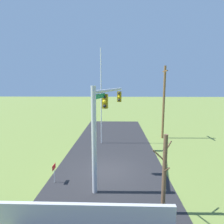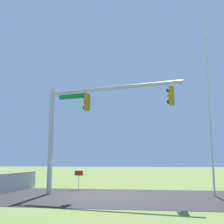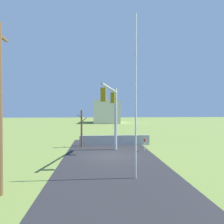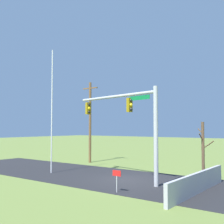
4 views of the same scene
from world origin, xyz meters
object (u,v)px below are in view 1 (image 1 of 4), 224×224
(utility_pole, at_px, (164,101))
(flagpole, at_px, (101,97))
(bare_tree, at_px, (164,174))
(open_sign, at_px, (54,169))
(signal_mast, at_px, (105,113))

(utility_pole, bearing_deg, flagpole, -73.36)
(bare_tree, relative_size, open_sign, 3.27)
(signal_mast, xyz_separation_m, open_sign, (1.13, -3.18, -3.49))
(signal_mast, xyz_separation_m, bare_tree, (3.83, 3.08, -2.34))
(flagpole, bearing_deg, bare_tree, 19.99)
(signal_mast, distance_m, bare_tree, 5.45)
(utility_pole, bearing_deg, signal_mast, -34.08)
(bare_tree, height_order, open_sign, bare_tree)
(utility_pole, relative_size, open_sign, 6.81)
(open_sign, bearing_deg, bare_tree, 66.70)
(flagpole, distance_m, bare_tree, 11.87)
(utility_pole, height_order, open_sign, utility_pole)
(flagpole, distance_m, utility_pole, 7.33)
(signal_mast, bearing_deg, open_sign, -70.35)
(utility_pole, distance_m, open_sign, 14.24)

